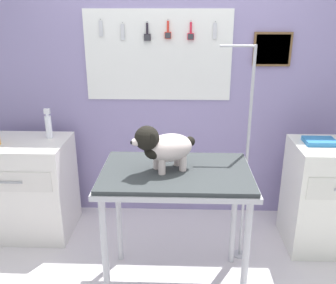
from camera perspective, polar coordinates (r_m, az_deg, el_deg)
rear_wall_panel at (r=3.40m, az=1.41°, el=7.09°), size 4.00×0.11×2.30m
grooming_table at (r=2.47m, az=1.24°, el=-6.39°), size 1.01×0.66×0.92m
grooming_arm at (r=2.84m, az=11.82°, el=-3.84°), size 0.30×0.11×1.69m
dog at (r=2.36m, az=-0.81°, el=-0.67°), size 0.43×0.31×0.32m
counter_left at (r=3.52m, az=-21.22°, el=-6.51°), size 0.80×0.58×0.86m
cabinet_right at (r=3.37m, az=23.81°, el=-7.68°), size 0.68×0.54×0.91m
conditioner_bottle at (r=3.33m, az=-18.01°, el=2.48°), size 0.05×0.05×0.26m
supply_tray at (r=3.16m, az=22.44°, el=0.09°), size 0.24×0.18×0.04m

